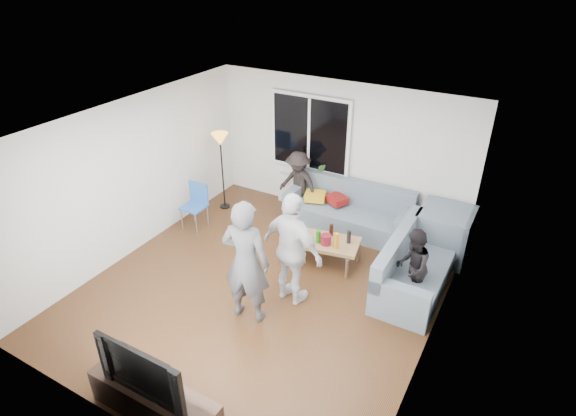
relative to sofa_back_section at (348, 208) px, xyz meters
The scene contains 31 objects.
floor 2.35m from the sofa_back_section, 100.46° to the right, with size 5.00×5.50×0.04m, color #56351C.
ceiling 3.19m from the sofa_back_section, 100.46° to the right, with size 5.00×5.50×0.04m, color white.
wall_back 1.09m from the sofa_back_section, 129.97° to the left, with size 5.00×0.04×2.60m, color silver.
wall_front 5.13m from the sofa_back_section, 94.75° to the right, with size 5.00×0.04×2.60m, color silver.
wall_left 3.82m from the sofa_back_section, 142.32° to the right, with size 0.04×5.50×2.60m, color silver.
wall_right 3.21m from the sofa_back_section, 47.22° to the right, with size 0.04×5.50×2.60m, color silver.
window_frame 1.57m from the sofa_back_section, 157.60° to the left, with size 1.62×0.06×1.47m, color white.
window_glass 1.56m from the sofa_back_section, 159.55° to the left, with size 1.50×0.02×1.35m, color black.
window_mullion 1.56m from the sofa_back_section, 160.05° to the left, with size 0.05×0.03×1.35m, color white.
radiator 1.09m from the sofa_back_section, 159.55° to the left, with size 1.30×0.12×0.62m, color silver.
potted_plant 0.91m from the sofa_back_section, 154.77° to the left, with size 0.22×0.18×0.40m, color #315F26.
vase 1.37m from the sofa_back_section, 164.84° to the left, with size 0.17×0.17×0.17m, color silver.
sofa_back_section is the anchor object (origin of this frame).
sofa_right_section 1.93m from the sofa_back_section, 33.82° to the right, with size 0.85×2.00×0.85m, color slate, non-canonical shape.
sofa_corner 1.73m from the sofa_back_section, ahead, with size 0.85×0.85×0.85m, color slate.
cushion_yellow 0.66m from the sofa_back_section, behind, with size 0.38×0.32×0.14m, color gold.
cushion_red 0.27m from the sofa_back_section, 166.67° to the left, with size 0.36×0.30×0.13m, color maroon.
coffee_table 1.18m from the sofa_back_section, 85.35° to the right, with size 1.10×0.60×0.40m, color #A3834F.
pitcher 1.25m from the sofa_back_section, 83.46° to the right, with size 0.17×0.17×0.17m, color maroon.
side_chair 2.83m from the sofa_back_section, 150.89° to the right, with size 0.40×0.40×0.86m, color #2861B1, non-canonical shape.
floor_lamp 2.54m from the sofa_back_section, 169.55° to the right, with size 0.32×0.32×1.56m, color #FFA530, non-canonical shape.
player_left 2.94m from the sofa_back_section, 95.52° to the right, with size 0.67×0.44×1.85m, color #45464A.
player_right 2.31m from the sofa_back_section, 87.71° to the right, with size 1.03×0.43×1.75m, color silver.
spectator_right 2.17m from the sofa_back_section, 42.28° to the right, with size 0.58×0.45×1.20m, color black.
spectator_back 1.08m from the sofa_back_section, behind, with size 0.84×0.48×1.30m, color black.
tv_console 4.78m from the sofa_back_section, 93.08° to the right, with size 1.60×0.40×0.44m, color #37251B.
television 4.79m from the sofa_back_section, 93.08° to the right, with size 1.14×0.15×0.66m, color black.
bottle_e 1.12m from the sofa_back_section, 66.41° to the right, with size 0.07×0.07×0.23m, color black.
bottle_b 1.26m from the sofa_back_section, 89.39° to the right, with size 0.08×0.08×0.22m, color #228217.
bottle_c 0.98m from the sofa_back_section, 83.63° to the right, with size 0.07×0.07×0.21m, color black.
bottle_d 1.32m from the sofa_back_section, 75.27° to the right, with size 0.07×0.07×0.28m, color orange.
Camera 1 is at (3.15, -4.81, 4.61)m, focal length 29.31 mm.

